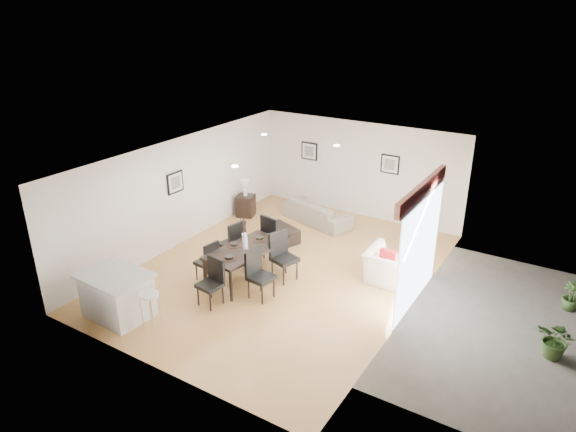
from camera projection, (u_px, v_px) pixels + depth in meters
The scene contains 28 objects.
ground at pixel (283, 270), 11.77m from camera, with size 8.00×8.00×0.00m, color #BA7F4C.
wall_back at pixel (359, 169), 14.38m from camera, with size 6.00×0.04×2.70m, color white.
wall_front at pixel (148, 299), 8.11m from camera, with size 6.00×0.04×2.70m, color white.
wall_left at pixel (181, 191), 12.70m from camera, with size 0.04×8.00×2.70m, color white.
wall_right at pixel (416, 248), 9.79m from camera, with size 0.04×8.00×2.70m, color white.
ceiling at pixel (283, 157), 10.72m from camera, with size 6.00×8.00×0.02m, color white.
sofa at pixel (317, 212), 14.24m from camera, with size 2.07×0.81×0.61m, color gray.
armchair at pixel (394, 268), 11.09m from camera, with size 1.17×1.02×0.76m, color beige.
courtyard_plant_a at pixel (557, 340), 8.76m from camera, with size 0.63×0.54×0.70m, color #3F5E28.
courtyard_plant_b at pixel (571, 296), 10.16m from camera, with size 0.34×0.34×0.60m, color #3F5E28.
dining_table at pixel (245, 252), 11.13m from camera, with size 1.13×1.91×0.76m.
dining_chair_wnear at pixel (209, 259), 11.14m from camera, with size 0.47×0.47×0.94m.
dining_chair_wfar at pixel (234, 241), 11.81m from camera, with size 0.59×0.59×1.09m.
dining_chair_enear at pixel (258, 271), 10.51m from camera, with size 0.52×0.52×1.05m.
dining_chair_efar at pixel (282, 253), 11.23m from camera, with size 0.62×0.62×1.10m.
dining_chair_head at pixel (213, 279), 10.29m from camera, with size 0.50×0.50×0.99m.
dining_chair_foot at pixel (273, 235), 12.03m from camera, with size 0.59×0.59×1.13m.
vase at pixel (245, 236), 10.98m from camera, with size 0.95×1.45×0.74m.
coffee_table at pixel (281, 234), 13.16m from camera, with size 0.94×0.56×0.38m, color black.
side_table at pixel (246, 206), 14.65m from camera, with size 0.46×0.46×0.62m, color black.
table_lamp at pixel (245, 185), 14.42m from camera, with size 0.24×0.24×0.47m.
cushion at pixel (388, 258), 10.97m from camera, with size 0.38×0.12×0.38m, color maroon.
kitchen_island at pixel (117, 295), 9.91m from camera, with size 1.34×1.06×0.91m.
bar_stool at pixel (149, 299), 9.40m from camera, with size 0.35×0.35×0.78m.
framed_print_back_left at pixel (309, 151), 15.02m from camera, with size 0.52×0.04×0.52m.
framed_print_back_right at pixel (390, 164), 13.81m from camera, with size 0.52×0.04×0.52m.
framed_print_left_wall at pixel (175, 182), 12.41m from camera, with size 0.04×0.52×0.52m.
sliding_door at pixel (420, 227), 9.92m from camera, with size 0.12×2.70×2.57m.
Camera 1 is at (5.55, -8.76, 5.69)m, focal length 32.00 mm.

